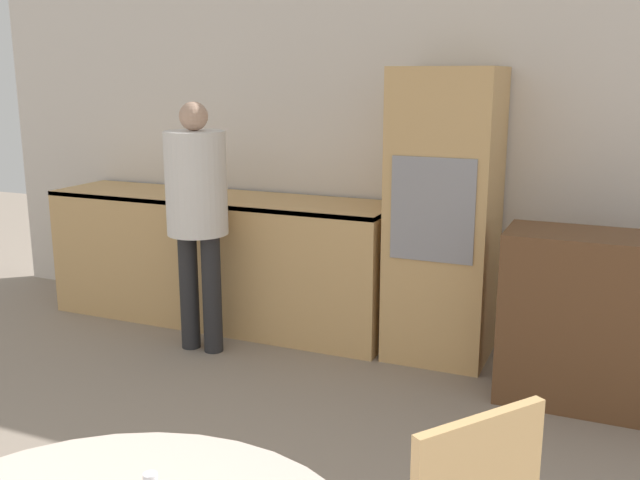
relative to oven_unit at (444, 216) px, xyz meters
The scene contains 5 objects.
wall_back 0.55m from the oven_unit, 110.40° to the left, with size 7.11×0.05×2.60m.
kitchen_counter 1.64m from the oven_unit, behind, with size 2.49×0.60×0.90m.
oven_unit is the anchor object (origin of this frame).
sideboard 1.15m from the oven_unit, 20.48° to the right, with size 1.14×0.45×0.93m.
person_standing 1.51m from the oven_unit, 159.23° to the right, with size 0.38×0.38×1.57m.
Camera 1 is at (1.12, 0.12, 1.72)m, focal length 40.00 mm.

